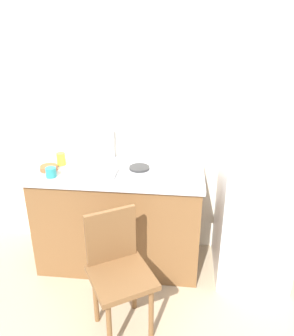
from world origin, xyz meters
TOP-DOWN VIEW (x-y plane):
  - ground_plane at (0.00, 0.00)m, footprint 8.00×8.00m
  - back_wall at (0.00, 1.00)m, footprint 4.80×0.10m
  - cabinet_base at (-0.32, 0.65)m, footprint 1.38×0.60m
  - countertop at (-0.32, 0.65)m, footprint 1.42×0.64m
  - faucet at (-0.40, 0.90)m, footprint 0.02×0.02m
  - refrigerator at (0.83, 0.64)m, footprint 0.59×0.62m
  - chair at (-0.19, -0.06)m, footprint 0.55×0.55m
  - dish_tray at (-0.45, 0.55)m, footprint 0.28×0.20m
  - terracotta_bowl at (-0.88, 0.58)m, footprint 0.14×0.14m
  - hotplate at (-0.14, 0.69)m, footprint 0.17×0.17m
  - cup_yellow at (-0.81, 0.70)m, footprint 0.07×0.07m
  - cup_teal at (-0.81, 0.46)m, footprint 0.08×0.08m

SIDE VIEW (x-z plane):
  - ground_plane at x=0.00m, z-range 0.00..0.00m
  - cabinet_base at x=-0.32m, z-range 0.00..0.88m
  - chair at x=-0.19m, z-range 0.05..0.94m
  - refrigerator at x=0.83m, z-range 0.00..1.29m
  - countertop at x=-0.32m, z-range 0.88..0.92m
  - hotplate at x=-0.14m, z-range 0.92..0.94m
  - terracotta_bowl at x=-0.88m, z-range 0.92..0.96m
  - dish_tray at x=-0.45m, z-range 0.92..0.97m
  - cup_teal at x=-0.81m, z-range 0.92..0.99m
  - cup_yellow at x=-0.81m, z-range 0.92..1.02m
  - faucet at x=-0.40m, z-range 0.92..1.19m
  - back_wall at x=0.00m, z-range 0.00..2.59m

